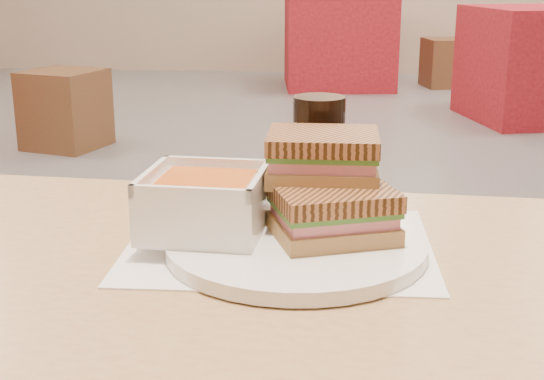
# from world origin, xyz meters

# --- Properties ---
(tray_liner) EXTENTS (0.34, 0.27, 0.00)m
(tray_liner) POSITION_xyz_m (0.02, -1.98, 0.75)
(tray_liner) COLOR white
(tray_liner) RESTS_ON main_table
(plate) EXTENTS (0.28, 0.28, 0.02)m
(plate) POSITION_xyz_m (0.04, -2.01, 0.76)
(plate) COLOR white
(plate) RESTS_ON tray_liner
(soup_bowl) EXTENTS (0.14, 0.14, 0.07)m
(soup_bowl) POSITION_xyz_m (-0.07, -1.99, 0.80)
(soup_bowl) COLOR white
(soup_bowl) RESTS_ON plate
(panini_lower) EXTENTS (0.15, 0.14, 0.06)m
(panini_lower) POSITION_xyz_m (0.08, -1.99, 0.80)
(panini_lower) COLOR #A87942
(panini_lower) RESTS_ON plate
(panini_upper) EXTENTS (0.12, 0.10, 0.06)m
(panini_upper) POSITION_xyz_m (0.06, -1.95, 0.84)
(panini_upper) COLOR #A87942
(panini_upper) RESTS_ON panini_lower
(cola_glass) EXTENTS (0.07, 0.07, 0.14)m
(cola_glass) POSITION_xyz_m (0.05, -1.83, 0.82)
(cola_glass) COLOR black
(cola_glass) RESTS_ON main_table
(bg_table_1) EXTENTS (1.08, 1.08, 0.78)m
(bg_table_1) POSITION_xyz_m (1.45, 2.67, 0.39)
(bg_table_1) COLOR #AF2028
(bg_table_1) RESTS_ON ground
(bg_table_2) EXTENTS (1.03, 1.03, 0.82)m
(bg_table_2) POSITION_xyz_m (0.04, 4.10, 0.41)
(bg_table_2) COLOR #AF2028
(bg_table_2) RESTS_ON ground
(bg_chair_0r) EXTENTS (0.51, 0.51, 0.46)m
(bg_chair_0r) POSITION_xyz_m (-1.56, 1.53, 0.23)
(bg_chair_0r) COLOR brown
(bg_chair_0r) RESTS_ON ground
(bg_chair_2l) EXTENTS (0.44, 0.44, 0.44)m
(bg_chair_2l) POSITION_xyz_m (-0.20, 4.34, 0.22)
(bg_chair_2l) COLOR brown
(bg_chair_2l) RESTS_ON ground
(bg_chair_2r) EXTENTS (0.45, 0.45, 0.43)m
(bg_chair_2r) POSITION_xyz_m (1.01, 4.15, 0.21)
(bg_chair_2r) COLOR brown
(bg_chair_2r) RESTS_ON ground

